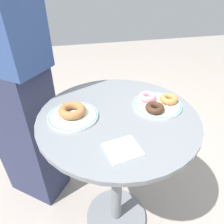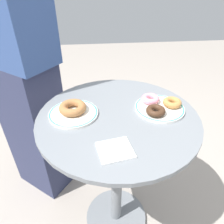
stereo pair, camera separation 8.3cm
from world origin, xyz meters
The scene contains 10 objects.
ground_plane centered at (0.00, 0.00, -0.01)m, with size 7.00×7.00×0.02m, color #9E9389.
cafe_table centered at (0.00, 0.00, 0.51)m, with size 0.65×0.65×0.76m.
plate_left centered at (-0.18, 0.02, 0.77)m, with size 0.20×0.20×0.01m.
plate_right centered at (0.18, 0.03, 0.77)m, with size 0.21×0.21×0.01m.
donut_cinnamon centered at (-0.18, 0.03, 0.79)m, with size 0.11×0.11×0.03m, color #A36B3D.
donut_old_fashioned centered at (0.23, 0.04, 0.79)m, with size 0.08×0.08×0.03m, color #BC7F42.
donut_pink_frosted centered at (0.15, 0.07, 0.79)m, with size 0.08×0.08×0.03m, color pink.
donut_chocolate centered at (0.15, -0.02, 0.79)m, with size 0.08×0.08×0.03m, color #422819.
paper_napkin centered at (-0.03, -0.19, 0.77)m, with size 0.11×0.10×0.01m, color white.
person_figure centered at (-0.45, 0.35, 0.84)m, with size 0.44×0.41×1.68m.
Camera 2 is at (-0.09, -0.68, 1.26)m, focal length 33.84 mm.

